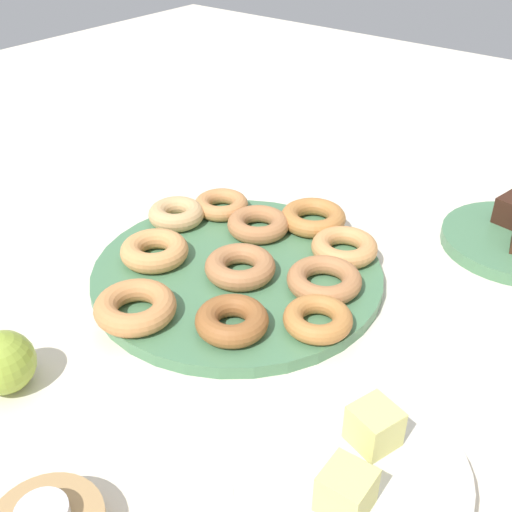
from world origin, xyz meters
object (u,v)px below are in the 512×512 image
donut_4 (232,320)px  donut_10 (135,307)px  donut_3 (324,280)px  donut_plate (237,273)px  donut_1 (154,251)px  donut_0 (176,214)px  donut_6 (318,319)px  donut_7 (240,267)px  donut_2 (258,224)px  donut_5 (313,217)px  apple (3,362)px  donut_9 (221,205)px  melon_chunk_right (346,490)px  melon_chunk_left (374,426)px  fruit_bowl (349,484)px  donut_8 (344,247)px

donut_4 → donut_10: 0.11m
donut_10 → donut_3: bearing=142.5°
donut_plate → donut_1: bearing=-62.2°
donut_0 → donut_6: bearing=76.0°
donut_6 → donut_7: size_ratio=0.88×
donut_7 → donut_2: bearing=-153.7°
donut_5 → donut_4: bearing=13.4°
donut_4 → donut_10: size_ratio=0.87×
donut_0 → donut_7: 0.16m
donut_1 → donut_7: bearing=110.1°
donut_5 → apple: (0.44, -0.07, 0.00)m
donut_6 → donut_10: donut_10 is taller
donut_4 → donut_9: (-0.20, -0.18, -0.00)m
donut_4 → melon_chunk_right: (0.13, 0.22, 0.03)m
donut_1 → donut_5: (-0.20, 0.11, -0.00)m
donut_5 → donut_6: 0.22m
donut_7 → melon_chunk_right: bearing=52.4°
donut_3 → melon_chunk_left: 0.26m
donut_9 → donut_5: bearing=111.4°
donut_4 → melon_chunk_left: melon_chunk_left is taller
donut_4 → melon_chunk_left: (0.06, 0.21, 0.03)m
donut_1 → donut_4: (0.05, 0.17, -0.00)m
donut_3 → fruit_bowl: (0.22, 0.17, -0.01)m
donut_0 → melon_chunk_right: bearing=58.9°
fruit_bowl → melon_chunk_left: 0.05m
donut_6 → donut_9: 0.29m
donut_1 → donut_8: 0.24m
donut_7 → melon_chunk_left: melon_chunk_left is taller
melon_chunk_right → apple: (0.06, -0.35, -0.03)m
donut_7 → melon_chunk_left: size_ratio=2.43×
melon_chunk_left → apple: size_ratio=0.56×
donut_3 → donut_7: bearing=-66.4°
donut_10 → donut_plate: bearing=169.6°
donut_plate → donut_6: 0.15m
donut_3 → donut_4: size_ratio=1.11×
donut_6 → donut_4: bearing=-48.9°
donut_plate → fruit_bowl: 0.34m
donut_8 → donut_3: bearing=14.2°
donut_0 → donut_2: donut_0 is taller
donut_0 → melon_chunk_left: 0.47m
donut_4 → donut_9: size_ratio=1.04×
donut_1 → donut_10: size_ratio=0.94×
donut_9 → melon_chunk_right: 0.52m
donut_9 → fruit_bowl: size_ratio=0.41×
donut_3 → donut_5: same height
donut_6 → donut_9: same height
donut_0 → donut_4: bearing=58.2°
donut_5 → donut_10: bearing=-8.0°
donut_4 → donut_8: (-0.21, 0.02, -0.00)m
donut_2 → melon_chunk_right: bearing=46.4°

